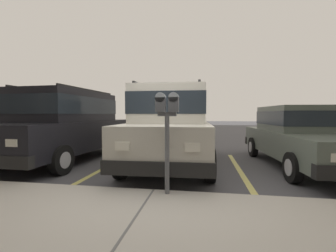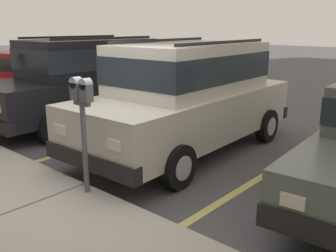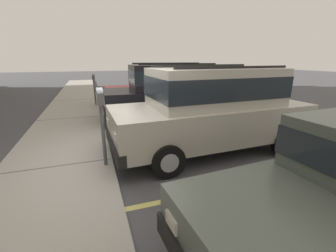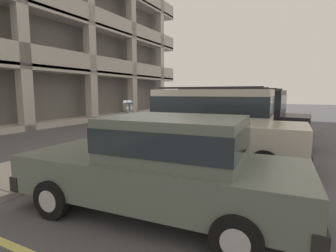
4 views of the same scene
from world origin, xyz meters
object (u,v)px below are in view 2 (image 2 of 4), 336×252
object	(u,v)px
dark_hatchback	(88,78)
blue_coupe	(28,76)
silver_suv	(189,93)
parking_meter_near	(82,109)

from	to	relation	value
dark_hatchback	blue_coupe	xyz separation A→B (m)	(3.17, -0.18, -0.27)
silver_suv	dark_hatchback	world-z (taller)	same
dark_hatchback	blue_coupe	bearing A→B (deg)	-0.64
blue_coupe	silver_suv	bearing A→B (deg)	172.23
dark_hatchback	parking_meter_near	world-z (taller)	dark_hatchback
blue_coupe	dark_hatchback	bearing A→B (deg)	171.36
parking_meter_near	dark_hatchback	bearing A→B (deg)	-37.91
dark_hatchback	silver_suv	bearing A→B (deg)	-178.87
silver_suv	dark_hatchback	distance (m)	3.09
silver_suv	blue_coupe	xyz separation A→B (m)	(6.25, -0.26, -0.27)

